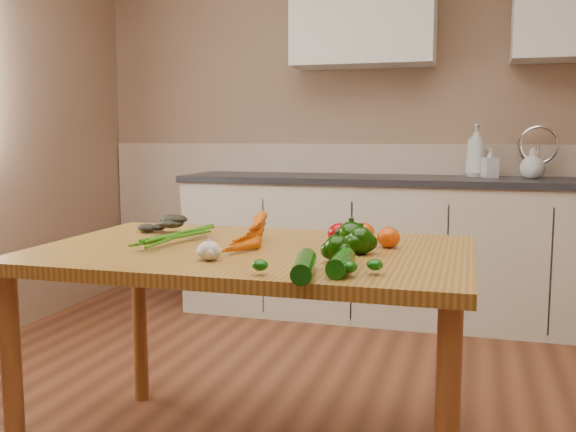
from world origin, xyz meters
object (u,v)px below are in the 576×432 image
Objects in this scene: table at (253,273)px; leafy_greens at (156,220)px; soap_bottle_a at (476,150)px; tomato_a at (339,234)px; soap_bottle_b at (490,163)px; carrot_bunch at (227,235)px; tomato_c at (389,237)px; zucchini_b at (304,266)px; pepper_c at (337,249)px; tomato_b at (364,232)px; garlic_bulb at (209,251)px; soap_bottle_c at (533,163)px; pepper_b at (361,241)px; zucchini_a at (341,263)px; pepper_a at (351,237)px.

table is 0.53m from leafy_greens.
tomato_a is at bearing -115.69° from soap_bottle_a.
soap_bottle_b is at bearing 56.14° from leafy_greens.
carrot_bunch is 3.52× the size of tomato_c.
zucchini_b is (-0.16, -0.51, -0.01)m from tomato_c.
table is at bearing -23.47° from leafy_greens.
pepper_c is 1.13× the size of tomato_b.
soap_bottle_b is 2.36× the size of tomato_c.
garlic_bulb is (-0.77, -2.42, -0.26)m from soap_bottle_a.
table is 0.39m from pepper_c.
soap_bottle_b reaches higher than carrot_bunch.
pepper_b is at bearing -63.50° from soap_bottle_c.
tomato_c reaches higher than zucchini_a.
soap_bottle_c is 2.50m from zucchini_a.
pepper_a is 0.19m from pepper_c.
zucchini_a is (0.03, -0.55, -0.01)m from tomato_b.
pepper_c is at bearing -106.24° from pepper_b.
zucchini_a is (0.84, -0.52, -0.02)m from leafy_greens.
pepper_a is 0.06m from pepper_b.
tomato_a is 0.53m from zucchini_b.
tomato_b is (0.81, 0.04, -0.02)m from leafy_greens.
pepper_b reaches higher than pepper_c.
pepper_c reaches higher than tomato_c.
table is at bearing 177.47° from pepper_b.
soap_bottle_b is at bearing 79.72° from tomato_c.
soap_bottle_c reaches higher than tomato_a.
tomato_a is 0.47m from zucchini_a.
table is 2.35m from soap_bottle_c.
soap_bottle_a is 2.52m from zucchini_a.
soap_bottle_c is 2.21m from pepper_b.
zucchini_b is at bearing -54.14° from table.
soap_bottle_b is 2.28m from leafy_greens.
tomato_a is at bearing 100.73° from pepper_c.
tomato_a is (-0.53, -1.95, -0.18)m from soap_bottle_b.
leafy_greens is 2.93× the size of garlic_bulb.
garlic_bulb is at bearing 171.28° from zucchini_a.
soap_bottle_a is 3.78× the size of pepper_b.
tomato_c is 0.41× the size of zucchini_a.
pepper_c reaches higher than garlic_bulb.
soap_bottle_a is (0.71, 2.17, 0.37)m from table.
leafy_greens is 2.54× the size of tomato_a.
tomato_a is (-0.06, 0.31, -0.00)m from pepper_c.
leafy_greens reaches higher than pepper_b.
zucchini_a reaches higher than table.
garlic_bulb is at bearing -129.08° from tomato_a.
pepper_a is 0.22m from tomato_b.
soap_bottle_a is 4.53× the size of tomato_b.
garlic_bulb is 0.38× the size of zucchini_a.
tomato_c is at bearing 72.63° from zucchini_b.
carrot_bunch is 0.47m from pepper_b.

